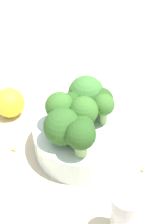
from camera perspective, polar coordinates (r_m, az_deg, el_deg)
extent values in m
plane|color=beige|center=(0.61, 0.00, -5.37)|extent=(3.00, 3.00, 0.00)
cylinder|color=silver|center=(0.59, 0.00, -3.85)|extent=(0.16, 0.16, 0.05)
cylinder|color=#8EB770|center=(0.56, -3.67, -1.23)|extent=(0.02, 0.02, 0.03)
sphere|color=#386B28|center=(0.55, -3.78, 0.55)|extent=(0.04, 0.04, 0.04)
cylinder|color=#84AD66|center=(0.59, 2.62, 0.69)|extent=(0.02, 0.02, 0.02)
sphere|color=#28511E|center=(0.58, 2.66, 1.90)|extent=(0.04, 0.04, 0.04)
cylinder|color=#84AD66|center=(0.56, 0.09, -1.59)|extent=(0.02, 0.02, 0.03)
sphere|color=#386B28|center=(0.54, 0.09, 0.18)|extent=(0.04, 0.04, 0.04)
cylinder|color=#84AD66|center=(0.58, -1.86, 0.14)|extent=(0.01, 0.01, 0.02)
sphere|color=#28511E|center=(0.57, -1.89, 1.47)|extent=(0.03, 0.03, 0.03)
cylinder|color=#84AD66|center=(0.60, 0.04, 1.40)|extent=(0.02, 0.02, 0.02)
sphere|color=#3D7533|center=(0.59, 0.04, 2.85)|extent=(0.06, 0.06, 0.06)
cylinder|color=#8EB770|center=(0.52, -0.48, -5.25)|extent=(0.02, 0.02, 0.03)
sphere|color=#28511E|center=(0.51, -0.50, -3.49)|extent=(0.04, 0.04, 0.04)
cylinder|color=#7A9E5B|center=(0.54, -0.52, -3.75)|extent=(0.02, 0.02, 0.02)
sphere|color=#28511E|center=(0.53, -0.53, -2.36)|extent=(0.04, 0.04, 0.04)
cylinder|color=#84AD66|center=(0.55, -3.19, -3.74)|extent=(0.02, 0.02, 0.02)
sphere|color=#2D5B23|center=(0.53, -3.27, -2.25)|extent=(0.06, 0.06, 0.06)
cylinder|color=#8EB770|center=(0.57, 2.95, -0.51)|extent=(0.02, 0.02, 0.03)
sphere|color=#386B28|center=(0.56, 3.02, 1.13)|extent=(0.03, 0.03, 0.03)
cylinder|color=silver|center=(0.49, 6.13, -15.96)|extent=(0.04, 0.04, 0.06)
cylinder|color=#B7B7BC|center=(0.46, 6.49, -13.33)|extent=(0.04, 0.04, 0.02)
sphere|color=yellow|center=(0.66, -11.27, 1.40)|extent=(0.05, 0.05, 0.05)
cube|color=#AD7F4C|center=(0.68, -3.05, 1.14)|extent=(0.01, 0.01, 0.01)
cube|color=tan|center=(0.61, -10.68, -5.54)|extent=(0.01, 0.01, 0.01)
cube|color=#AD7F4C|center=(0.54, 6.81, -12.77)|extent=(0.01, 0.01, 0.01)
cube|color=olive|center=(0.58, 8.86, -8.68)|extent=(0.00, 0.01, 0.01)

